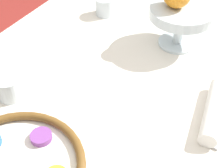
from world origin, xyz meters
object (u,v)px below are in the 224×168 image
Objects in this scene: fruit_stand at (181,16)px; cup_far at (105,6)px; cup_near at (9,87)px; napkin_roll at (213,111)px.

fruit_stand is 2.83× the size of cup_far.
cup_far is (0.48, -0.00, 0.00)m from cup_near.
napkin_roll is 2.95× the size of cup_far.
cup_near is 0.48m from cup_far.
cup_near reaches higher than napkin_roll.
napkin_roll is at bearing -122.09° from cup_far.
fruit_stand reaches higher than cup_near.
fruit_stand is 0.32m from napkin_roll.
cup_near is (-0.43, 0.29, -0.07)m from fruit_stand.
fruit_stand is at bearing -34.21° from cup_near.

